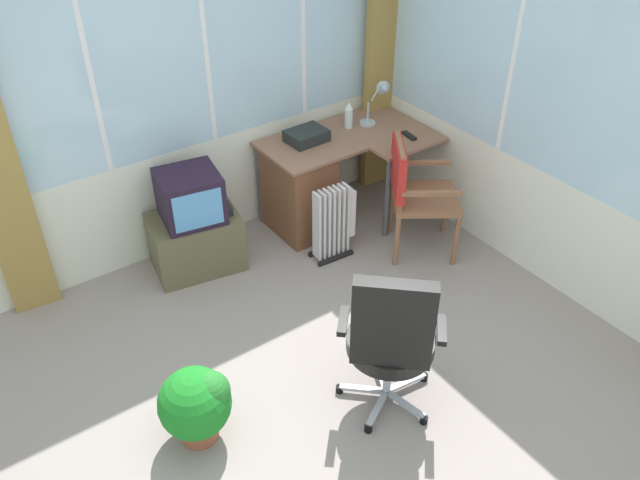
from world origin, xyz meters
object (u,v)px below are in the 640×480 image
desk (305,185)px  office_chair (391,337)px  tv_on_stand (195,227)px  space_heater (334,222)px  potted_plant (197,403)px  paper_tray (307,136)px  spray_bottle (349,116)px  tv_remote (409,136)px  desk_lamp (380,97)px  wooden_armchair (410,184)px

desk → office_chair: (-0.68, -1.84, 0.19)m
office_chair → tv_on_stand: office_chair is taller
tv_on_stand → office_chair: bearing=-81.5°
space_heater → potted_plant: 1.87m
desk → paper_tray: (0.07, 0.07, 0.38)m
desk → spray_bottle: (0.48, 0.07, 0.44)m
tv_on_stand → space_heater: (0.92, -0.48, -0.05)m
paper_tray → office_chair: bearing=-111.5°
tv_remote → potted_plant: size_ratio=0.32×
potted_plant → desk_lamp: bearing=30.0°
tv_remote → spray_bottle: 0.51m
desk → tv_remote: size_ratio=8.72×
tv_on_stand → desk: bearing=-1.5°
desk → tv_remote: bearing=-23.3°
desk → paper_tray: bearing=44.6°
tv_remote → spray_bottle: spray_bottle is taller
desk_lamp → potted_plant: bearing=-150.0°
desk → space_heater: size_ratio=2.19×
desk_lamp → office_chair: size_ratio=0.35×
wooden_armchair → space_heater: 0.63m
spray_bottle → space_heater: spray_bottle is taller
office_chair → potted_plant: bearing=155.3°
spray_bottle → desk: bearing=-171.2°
desk → tv_remote: 0.91m
spray_bottle → potted_plant: bearing=-145.5°
desk_lamp → spray_bottle: (-0.24, 0.09, -0.13)m
potted_plant → paper_tray: bearing=40.3°
paper_tray → space_heater: paper_tray is taller
spray_bottle → potted_plant: 2.65m
tv_remote → office_chair: office_chair is taller
desk → spray_bottle: 0.65m
space_heater → wooden_armchair: bearing=-25.7°
office_chair → wooden_armchair: bearing=44.8°
desk_lamp → office_chair: bearing=-127.5°
paper_tray → tv_on_stand: 1.11m
desk → paper_tray: paper_tray is taller
spray_bottle → paper_tray: 0.41m
paper_tray → desk: bearing=-135.4°
desk → wooden_armchair: (0.47, -0.70, 0.19)m
tv_remote → wooden_armchair: bearing=-122.7°
desk_lamp → tv_on_stand: desk_lamp is taller
tv_on_stand → potted_plant: size_ratio=1.67×
desk → space_heater: 0.46m
desk_lamp → potted_plant: 2.82m
desk_lamp → office_chair: 2.33m
desk_lamp → tv_remote: 0.39m
desk_lamp → tv_on_stand: 1.78m
desk_lamp → space_heater: size_ratio=0.60×
desk → office_chair: size_ratio=1.26×
wooden_armchair → desk: bearing=124.1°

